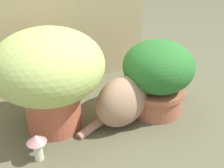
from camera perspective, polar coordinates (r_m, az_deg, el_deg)
ground_plane at (r=1.16m, az=-2.18°, el=-10.36°), size 6.00×6.00×0.00m
cardboard_backdrop at (r=1.41m, az=-13.20°, el=14.10°), size 1.10×0.03×0.79m
grass_planter at (r=1.10m, az=-13.08°, el=2.46°), size 0.44×0.44×0.43m
leafy_planter at (r=1.23m, az=9.58°, el=1.83°), size 0.32×0.32×0.34m
cat at (r=1.16m, az=2.73°, el=-2.89°), size 0.39×0.23×0.32m
mushroom_ornament_pink at (r=1.03m, az=-15.55°, el=-11.89°), size 0.07×0.07×0.11m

